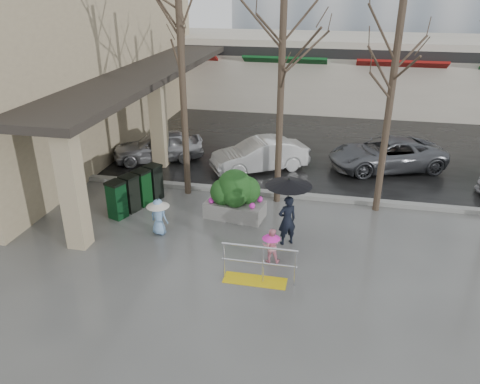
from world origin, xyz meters
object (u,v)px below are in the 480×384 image
at_px(car_a, 158,146).
at_px(tree_mideast, 396,59).
at_px(tree_midwest, 283,43).
at_px(planter, 235,195).
at_px(tree_west, 181,45).
at_px(woman, 288,201).
at_px(child_pink, 271,244).
at_px(child_blue, 158,213).
at_px(car_b, 260,155).
at_px(car_c, 387,154).
at_px(news_boxes, 136,190).
at_px(handrail, 258,269).

bearing_deg(car_a, tree_mideast, 46.04).
xyz_separation_m(tree_midwest, planter, (-1.15, -1.45, -4.46)).
relative_size(tree_west, car_a, 1.84).
bearing_deg(planter, car_a, 134.18).
relative_size(tree_midwest, tree_mideast, 1.08).
bearing_deg(woman, child_pink, 41.26).
distance_m(tree_midwest, planter, 4.83).
xyz_separation_m(tree_west, child_blue, (0.07, -2.99, -4.40)).
height_order(tree_midwest, car_b, tree_midwest).
relative_size(woman, car_c, 0.45).
xyz_separation_m(tree_mideast, planter, (-4.45, -1.45, -4.09)).
bearing_deg(planter, news_boxes, -179.70).
relative_size(tree_west, tree_mideast, 1.05).
height_order(planter, car_b, planter).
distance_m(child_pink, car_b, 6.70).
bearing_deg(woman, car_b, -105.42).
xyz_separation_m(woman, car_c, (3.20, 6.66, -0.71)).
distance_m(tree_mideast, car_a, 10.12).
distance_m(tree_mideast, news_boxes, 9.00).
distance_m(tree_west, tree_mideast, 6.50).
bearing_deg(woman, handrail, 43.51).
xyz_separation_m(woman, child_pink, (-0.30, -1.04, -0.79)).
bearing_deg(planter, tree_west, 144.68).
relative_size(tree_midwest, child_blue, 6.22).
xyz_separation_m(news_boxes, car_b, (3.42, 4.20, 0.01)).
distance_m(handrail, child_pink, 1.01).
relative_size(child_pink, news_boxes, 0.44).
height_order(car_b, car_c, same).
distance_m(woman, child_blue, 3.84).
bearing_deg(tree_west, tree_mideast, 0.00).
height_order(handrail, car_c, car_c).
relative_size(child_blue, planter, 0.58).
xyz_separation_m(tree_midwest, car_b, (-1.07, 2.73, -4.60)).
distance_m(tree_midwest, news_boxes, 6.61).
height_order(woman, car_a, woman).
distance_m(handrail, car_a, 9.53).
bearing_deg(tree_mideast, tree_midwest, 180.00).
bearing_deg(child_blue, car_c, -122.68).
distance_m(tree_mideast, child_pink, 6.47).
relative_size(tree_west, woman, 3.33).
bearing_deg(car_a, car_c, 70.42).
distance_m(tree_west, woman, 6.05).
bearing_deg(planter, car_c, 46.81).
distance_m(child_pink, planter, 2.81).
distance_m(woman, news_boxes, 5.36).
relative_size(child_pink, planter, 0.50).
relative_size(handrail, woman, 0.93).
xyz_separation_m(tree_midwest, woman, (0.65, -2.79, -3.89)).
bearing_deg(car_a, car_b, 61.93).
relative_size(tree_mideast, child_pink, 6.60).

